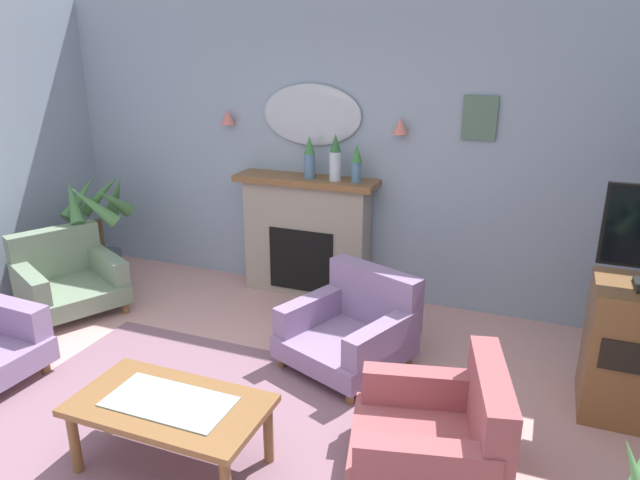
% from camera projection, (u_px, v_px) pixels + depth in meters
% --- Properties ---
extents(floor, '(7.01, 6.53, 0.10)m').
position_uv_depth(floor, '(194.00, 480.00, 3.36)').
color(floor, '#C6938E').
rests_on(floor, ground).
extents(wall_back, '(7.01, 0.10, 2.76)m').
position_uv_depth(wall_back, '(353.00, 152.00, 5.37)').
color(wall_back, '#8C9EB2').
rests_on(wall_back, ground).
extents(patterned_rug, '(3.20, 2.40, 0.01)m').
position_uv_depth(patterned_rug, '(212.00, 451.00, 3.51)').
color(patterned_rug, '#7F5B6B').
rests_on(patterned_rug, ground).
extents(fireplace, '(1.36, 0.36, 1.16)m').
position_uv_depth(fireplace, '(306.00, 237.00, 5.57)').
color(fireplace, gray).
rests_on(fireplace, ground).
extents(mantel_vase_centre, '(0.10, 0.10, 0.38)m').
position_uv_depth(mantel_vase_centre, '(309.00, 158.00, 5.28)').
color(mantel_vase_centre, '#4C7093').
rests_on(mantel_vase_centre, fireplace).
extents(mantel_vase_left, '(0.11, 0.11, 0.42)m').
position_uv_depth(mantel_vase_left, '(335.00, 158.00, 5.18)').
color(mantel_vase_left, silver).
rests_on(mantel_vase_left, fireplace).
extents(mantel_vase_right, '(0.10, 0.10, 0.34)m').
position_uv_depth(mantel_vase_right, '(357.00, 162.00, 5.12)').
color(mantel_vase_right, '#4C7093').
rests_on(mantel_vase_right, fireplace).
extents(wall_mirror, '(0.96, 0.06, 0.56)m').
position_uv_depth(wall_mirror, '(311.00, 115.00, 5.33)').
color(wall_mirror, '#B2BCC6').
extents(wall_sconce_left, '(0.14, 0.14, 0.14)m').
position_uv_depth(wall_sconce_left, '(228.00, 117.00, 5.59)').
color(wall_sconce_left, '#D17066').
extents(wall_sconce_right, '(0.14, 0.14, 0.14)m').
position_uv_depth(wall_sconce_right, '(400.00, 126.00, 5.00)').
color(wall_sconce_right, '#D17066').
extents(framed_picture, '(0.28, 0.03, 0.36)m').
position_uv_depth(framed_picture, '(480.00, 118.00, 4.80)').
color(framed_picture, '#4C6B56').
extents(coffee_table, '(1.10, 0.60, 0.45)m').
position_uv_depth(coffee_table, '(170.00, 411.00, 3.27)').
color(coffee_table, brown).
rests_on(coffee_table, ground).
extents(armchair_in_corner, '(0.98, 0.97, 0.71)m').
position_uv_depth(armchair_in_corner, '(441.00, 433.00, 3.20)').
color(armchair_in_corner, '#934C51').
rests_on(armchair_in_corner, ground).
extents(armchair_by_coffee_table, '(1.05, 1.06, 0.71)m').
position_uv_depth(armchair_by_coffee_table, '(354.00, 326.00, 4.40)').
color(armchair_by_coffee_table, gray).
rests_on(armchair_by_coffee_table, ground).
extents(armchair_near_fireplace, '(1.09, 1.09, 0.71)m').
position_uv_depth(armchair_near_fireplace, '(67.00, 277.00, 5.32)').
color(armchair_near_fireplace, gray).
rests_on(armchair_near_fireplace, ground).
extents(potted_plant_corner_palm, '(0.71, 0.72, 1.13)m').
position_uv_depth(potted_plant_corner_palm, '(100.00, 229.00, 5.82)').
color(potted_plant_corner_palm, '#474C56').
rests_on(potted_plant_corner_palm, ground).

